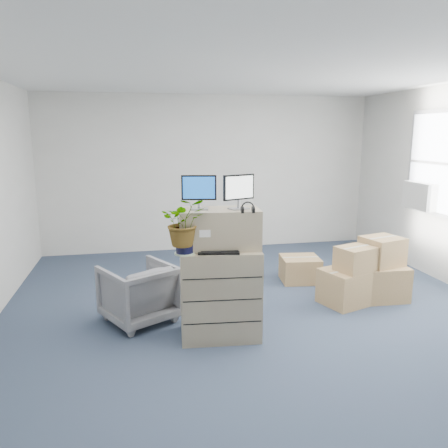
{
  "coord_description": "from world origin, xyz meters",
  "views": [
    {
      "loc": [
        -1.35,
        -4.37,
        2.13
      ],
      "look_at": [
        -0.37,
        0.4,
        1.11
      ],
      "focal_mm": 35.0,
      "sensor_mm": 36.0,
      "label": 1
    }
  ],
  "objects": [
    {
      "name": "ac_unit",
      "position": [
        2.87,
        1.4,
        1.2
      ],
      "size": [
        0.24,
        0.6,
        0.4
      ],
      "primitive_type": "cube",
      "color": "silver",
      "rests_on": "wall_right"
    },
    {
      "name": "water_bottle",
      "position": [
        -0.46,
        -0.11,
        1.07
      ],
      "size": [
        0.06,
        0.06,
        0.22
      ],
      "primitive_type": "cylinder",
      "color": "gray",
      "rests_on": "filing_cabinet_lower"
    },
    {
      "name": "potted_plant",
      "position": [
        -0.89,
        -0.23,
        1.22
      ],
      "size": [
        0.45,
        0.49,
        0.46
      ],
      "rotation": [
        0.0,
        0.0,
        -0.09
      ],
      "color": "#ABC19B",
      "rests_on": "filing_cabinet_lower"
    },
    {
      "name": "keyboard",
      "position": [
        -0.56,
        -0.26,
        0.97
      ],
      "size": [
        0.43,
        0.25,
        0.02
      ],
      "primitive_type": "cube",
      "rotation": [
        0.0,
        0.0,
        -0.19
      ],
      "color": "black",
      "rests_on": "filing_cabinet_lower"
    },
    {
      "name": "headphones",
      "position": [
        -0.27,
        -0.28,
        1.4
      ],
      "size": [
        0.13,
        0.03,
        0.13
      ],
      "primitive_type": "torus",
      "rotation": [
        1.57,
        0.0,
        -0.09
      ],
      "color": "black",
      "rests_on": "filing_cabinet_upper"
    },
    {
      "name": "filing_cabinet_upper",
      "position": [
        -0.51,
        -0.08,
        1.16
      ],
      "size": [
        0.85,
        0.48,
        0.41
      ],
      "primitive_type": "cube",
      "rotation": [
        0.0,
        0.0,
        -0.09
      ],
      "color": "gray",
      "rests_on": "filing_cabinet_lower"
    },
    {
      "name": "phone_dock",
      "position": [
        -0.56,
        -0.11,
        1.0
      ],
      "size": [
        0.06,
        0.05,
        0.12
      ],
      "rotation": [
        0.0,
        0.0,
        -0.09
      ],
      "color": "silver",
      "rests_on": "filing_cabinet_lower"
    },
    {
      "name": "filing_cabinet_lower",
      "position": [
        -0.52,
        -0.12,
        0.48
      ],
      "size": [
        0.86,
        0.57,
        0.96
      ],
      "primitive_type": "cube",
      "rotation": [
        0.0,
        0.0,
        -0.09
      ],
      "color": "gray",
      "rests_on": "ground"
    },
    {
      "name": "mouse",
      "position": [
        -0.17,
        -0.26,
        0.97
      ],
      "size": [
        0.11,
        0.08,
        0.03
      ],
      "primitive_type": "ellipsoid",
      "rotation": [
        0.0,
        0.0,
        -0.27
      ],
      "color": "silver",
      "rests_on": "filing_cabinet_lower"
    },
    {
      "name": "ground",
      "position": [
        0.0,
        0.0,
        0.0
      ],
      "size": [
        7.0,
        7.0,
        0.0
      ],
      "primitive_type": "plane",
      "color": "#2A374B",
      "rests_on": "ground"
    },
    {
      "name": "tissue_box",
      "position": [
        -0.19,
        -0.08,
        1.05
      ],
      "size": [
        0.23,
        0.14,
        0.08
      ],
      "primitive_type": "cube",
      "rotation": [
        0.0,
        0.0,
        0.16
      ],
      "color": "#3E7AD4",
      "rests_on": "external_drive"
    },
    {
      "name": "external_drive",
      "position": [
        -0.14,
        -0.06,
        0.98
      ],
      "size": [
        0.19,
        0.16,
        0.05
      ],
      "primitive_type": "cube",
      "rotation": [
        0.0,
        0.0,
        -0.24
      ],
      "color": "black",
      "rests_on": "filing_cabinet_lower"
    },
    {
      "name": "monitor_right",
      "position": [
        -0.32,
        -0.12,
        1.56
      ],
      "size": [
        0.34,
        0.19,
        0.35
      ],
      "rotation": [
        0.0,
        0.0,
        0.36
      ],
      "color": "#99999E",
      "rests_on": "filing_cabinet_upper"
    },
    {
      "name": "office_chair",
      "position": [
        -1.35,
        0.44,
        0.37
      ],
      "size": [
        0.95,
        0.94,
        0.74
      ],
      "primitive_type": "imported",
      "rotation": [
        0.0,
        0.0,
        3.65
      ],
      "color": "slate",
      "rests_on": "ground"
    },
    {
      "name": "wall_back",
      "position": [
        0.0,
        3.51,
        1.4
      ],
      "size": [
        6.0,
        0.02,
        2.8
      ],
      "primitive_type": "cube",
      "color": "#BBBAB2",
      "rests_on": "ground"
    },
    {
      "name": "monitor_left",
      "position": [
        -0.72,
        -0.06,
        1.56
      ],
      "size": [
        0.35,
        0.16,
        0.35
      ],
      "rotation": [
        0.0,
        0.0,
        -0.17
      ],
      "color": "#99999E",
      "rests_on": "filing_cabinet_upper"
    },
    {
      "name": "cardboard_boxes",
      "position": [
        1.41,
        0.66,
        0.31
      ],
      "size": [
        1.38,
        1.54,
        0.81
      ],
      "color": "olive",
      "rests_on": "ground"
    }
  ]
}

